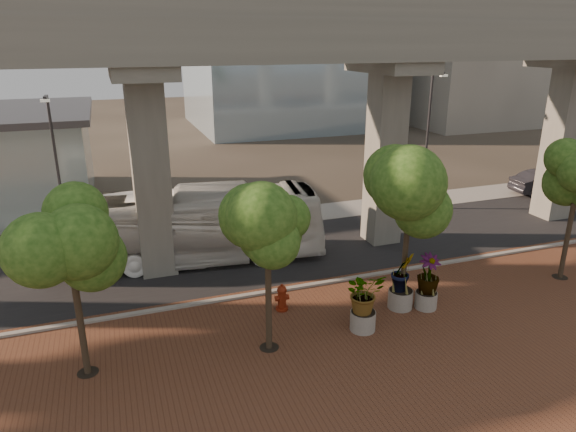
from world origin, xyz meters
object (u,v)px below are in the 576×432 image
object	(u,v)px
parked_car	(546,183)
planter_front	(364,295)
fire_hydrant	(282,298)
transit_bus	(188,227)

from	to	relation	value
parked_car	planter_front	world-z (taller)	planter_front
parked_car	planter_front	bearing A→B (deg)	125.13
parked_car	fire_hydrant	bearing A→B (deg)	117.48
transit_bus	planter_front	size ratio (longest dim) A/B	5.52
transit_bus	planter_front	world-z (taller)	transit_bus
parked_car	fire_hydrant	size ratio (longest dim) A/B	4.38
fire_hydrant	parked_car	bearing A→B (deg)	22.39
parked_car	transit_bus	bearing A→B (deg)	102.46
parked_car	fire_hydrant	xyz separation A→B (m)	(-23.27, -9.58, -0.21)
parked_car	fire_hydrant	distance (m)	25.16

